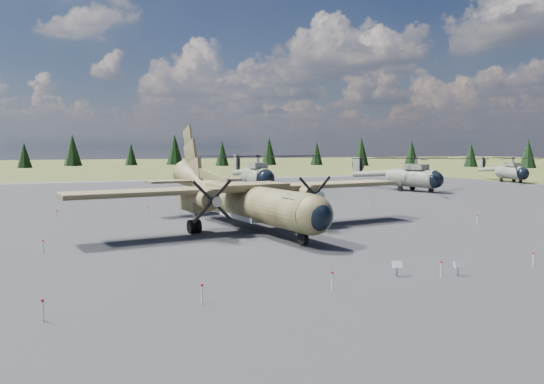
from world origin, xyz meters
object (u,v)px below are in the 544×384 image
object	(u,v)px
transport_plane	(242,195)
helicopter_far	(511,165)
helicopter_near	(257,166)
helicopter_mid	(413,167)

from	to	relation	value
transport_plane	helicopter_far	xyz separation A→B (m)	(62.64, 34.45, 0.59)
transport_plane	helicopter_far	distance (m)	71.48
helicopter_far	helicopter_near	bearing A→B (deg)	-164.45
helicopter_near	helicopter_far	size ratio (longest dim) A/B	1.11
transport_plane	helicopter_mid	size ratio (longest dim) A/B	1.12
transport_plane	helicopter_far	world-z (taller)	transport_plane
helicopter_near	helicopter_far	bearing A→B (deg)	5.29
helicopter_mid	helicopter_far	world-z (taller)	helicopter_mid
transport_plane	helicopter_far	size ratio (longest dim) A/B	1.24
helicopter_far	transport_plane	bearing A→B (deg)	-138.32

